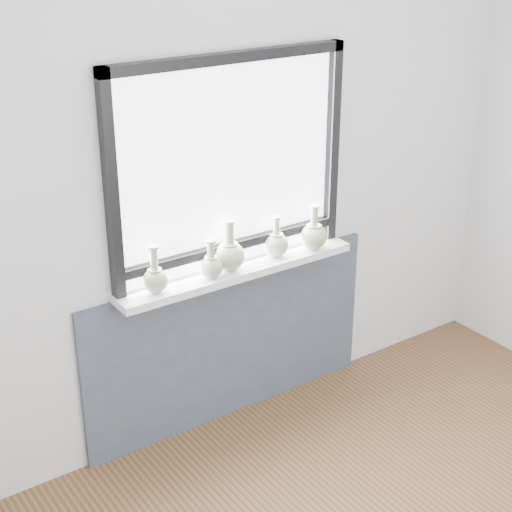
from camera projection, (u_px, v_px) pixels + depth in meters
back_wall at (226, 186)px, 3.83m from camera, size 3.60×0.02×2.60m
apron_panel at (231, 343)px, 4.16m from camera, size 1.70×0.03×0.86m
windowsill at (238, 271)px, 3.92m from camera, size 1.32×0.18×0.04m
window at (229, 160)px, 3.74m from camera, size 1.30×0.06×1.05m
vase_a at (155, 278)px, 3.64m from camera, size 0.12×0.12×0.23m
vase_b at (211, 265)px, 3.78m from camera, size 0.12×0.12×0.20m
vase_c at (229, 254)px, 3.86m from camera, size 0.16×0.16×0.26m
vase_d at (276, 243)px, 4.02m from camera, size 0.13×0.13×0.22m
vase_e at (314, 235)px, 4.11m from camera, size 0.14×0.14×0.24m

